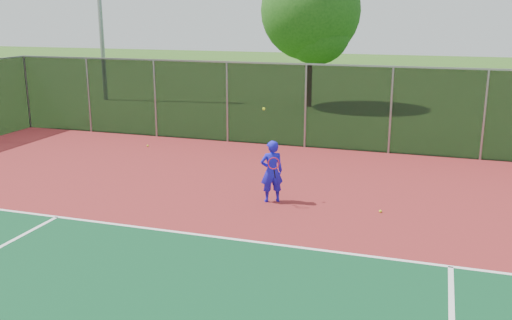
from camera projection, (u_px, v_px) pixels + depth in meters
The scene contains 6 objects.
court_apron at pixel (339, 275), 10.71m from camera, with size 30.00×20.00×0.02m, color maroon.
fence_back at pixel (391, 109), 19.53m from camera, with size 30.00×0.06×3.03m.
tennis_player at pixel (272, 171), 14.65m from camera, with size 0.71×0.73×2.45m.
practice_ball_1 at pixel (380, 211), 14.02m from camera, with size 0.07×0.07×0.07m, color #D7EA1B.
practice_ball_2 at pixel (148, 146), 20.84m from camera, with size 0.07×0.07×0.07m, color #D7EA1B.
tree_back_left at pixel (312, 15), 28.53m from camera, with size 5.02×5.02×7.37m.
Camera 1 is at (1.52, -7.82, 4.82)m, focal length 40.00 mm.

